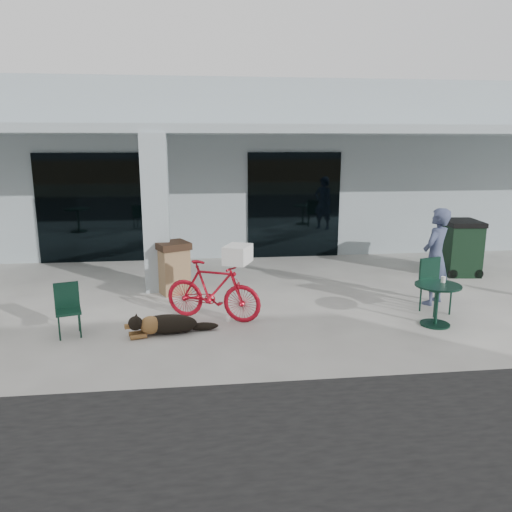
{
  "coord_description": "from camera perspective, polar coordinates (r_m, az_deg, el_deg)",
  "views": [
    {
      "loc": [
        -0.69,
        -7.68,
        2.95
      ],
      "look_at": [
        0.32,
        0.78,
        1.0
      ],
      "focal_mm": 35.0,
      "sensor_mm": 36.0,
      "label": 1
    }
  ],
  "objects": [
    {
      "name": "cafe_table_far",
      "position": [
        8.72,
        19.93,
        -5.28
      ],
      "size": [
        0.81,
        0.81,
        0.69
      ],
      "primitive_type": null,
      "rotation": [
        0.0,
        0.0,
        0.1
      ],
      "color": "#113124",
      "rests_on": "ground"
    },
    {
      "name": "building",
      "position": [
        16.21,
        -4.39,
        10.37
      ],
      "size": [
        22.0,
        7.0,
        4.5
      ],
      "primitive_type": "cube",
      "color": "#9CACB1",
      "rests_on": "ground"
    },
    {
      "name": "storefront_glass_left",
      "position": [
        13.01,
        -17.91,
        5.2
      ],
      "size": [
        2.8,
        0.06,
        2.7
      ],
      "primitive_type": "cube",
      "color": "black",
      "rests_on": "ground"
    },
    {
      "name": "column",
      "position": [
        10.11,
        -11.34,
        4.74
      ],
      "size": [
        0.5,
        0.5,
        3.12
      ],
      "primitive_type": "cube",
      "color": "#9CACB1",
      "rests_on": "ground"
    },
    {
      "name": "wheeled_bin",
      "position": [
        12.26,
        22.26,
        0.94
      ],
      "size": [
        0.86,
        1.04,
        1.23
      ],
      "primitive_type": null,
      "rotation": [
        0.0,
        0.0,
        -0.11
      ],
      "color": "black",
      "rests_on": "ground"
    },
    {
      "name": "person",
      "position": [
        9.73,
        19.82,
        -0.06
      ],
      "size": [
        0.78,
        0.75,
        1.79
      ],
      "primitive_type": "imported",
      "rotation": [
        0.0,
        0.0,
        3.84
      ],
      "color": "#3B4463",
      "rests_on": "ground"
    },
    {
      "name": "storefront_glass_right",
      "position": [
        13.0,
        4.35,
        5.78
      ],
      "size": [
        2.4,
        0.06,
        2.7
      ],
      "primitive_type": "cube",
      "color": "black",
      "rests_on": "ground"
    },
    {
      "name": "cup_near_dog",
      "position": [
        8.48,
        -3.2,
        -7.15
      ],
      "size": [
        0.09,
        0.09,
        0.09
      ],
      "primitive_type": "cylinder",
      "rotation": [
        0.0,
        0.0,
        -0.32
      ],
      "color": "white",
      "rests_on": "ground"
    },
    {
      "name": "cup_on_table",
      "position": [
        8.77,
        20.61,
        -2.53
      ],
      "size": [
        0.08,
        0.08,
        0.1
      ],
      "primitive_type": "cylinder",
      "rotation": [
        0.0,
        0.0,
        0.1
      ],
      "color": "white",
      "rests_on": "cafe_table_far"
    },
    {
      "name": "trash_receptacle",
      "position": [
        10.05,
        -9.48,
        -1.3
      ],
      "size": [
        0.8,
        0.8,
        1.03
      ],
      "primitive_type": null,
      "rotation": [
        0.0,
        0.0,
        0.43
      ],
      "color": "olive",
      "rests_on": "ground"
    },
    {
      "name": "laundry_basket",
      "position": [
        8.12,
        -2.11,
        0.2
      ],
      "size": [
        0.54,
        0.61,
        0.3
      ],
      "primitive_type": "cube",
      "rotation": [
        0.0,
        0.0,
        1.14
      ],
      "color": "white",
      "rests_on": "bicycle"
    },
    {
      "name": "dog",
      "position": [
        8.02,
        -10.09,
        -7.54
      ],
      "size": [
        1.12,
        0.61,
        0.36
      ],
      "primitive_type": null,
      "rotation": [
        0.0,
        0.0,
        0.25
      ],
      "color": "black",
      "rests_on": "ground"
    },
    {
      "name": "cafe_chair_near",
      "position": [
        8.26,
        -20.67,
        -5.87
      ],
      "size": [
        0.47,
        0.49,
        0.82
      ],
      "primitive_type": null,
      "rotation": [
        0.0,
        0.0,
        0.28
      ],
      "color": "#113124",
      "rests_on": "ground"
    },
    {
      "name": "ground",
      "position": [
        8.25,
        -1.55,
        -8.04
      ],
      "size": [
        80.0,
        80.0,
        0.0
      ],
      "primitive_type": "plane",
      "color": "beige",
      "rests_on": "ground"
    },
    {
      "name": "overhang",
      "position": [
        11.3,
        -3.37,
        14.19
      ],
      "size": [
        22.0,
        2.8,
        0.18
      ],
      "primitive_type": "cube",
      "color": "#9CACB1",
      "rests_on": "column"
    },
    {
      "name": "bicycle",
      "position": [
        8.44,
        -4.95,
        -3.95
      ],
      "size": [
        1.74,
        1.14,
        1.02
      ],
      "primitive_type": "imported",
      "rotation": [
        0.0,
        0.0,
        1.14
      ],
      "color": "#B00E1F",
      "rests_on": "ground"
    },
    {
      "name": "cafe_chair_far_a",
      "position": [
        9.28,
        19.92,
        -3.32
      ],
      "size": [
        0.55,
        0.58,
        0.96
      ],
      "primitive_type": null,
      "rotation": [
        0.0,
        0.0,
        0.29
      ],
      "color": "#113124",
      "rests_on": "ground"
    }
  ]
}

